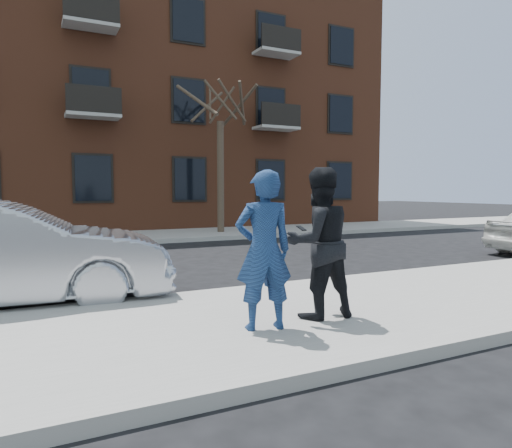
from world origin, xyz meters
TOP-DOWN VIEW (x-y plane):
  - ground at (0.00, 0.00)m, footprint 100.00×100.00m
  - near_sidewalk at (0.00, -0.25)m, footprint 50.00×3.50m
  - near_curb at (0.00, 1.55)m, footprint 50.00×0.10m
  - far_sidewalk at (0.00, 11.25)m, footprint 50.00×3.50m
  - far_curb at (0.00, 9.45)m, footprint 50.00×0.10m
  - apartment_building at (2.00, 18.00)m, footprint 24.30×10.30m
  - street_tree at (4.50, 11.00)m, footprint 3.60×3.60m
  - man_hoodie at (0.43, -0.67)m, footprint 0.74×0.57m
  - man_peacoat at (1.27, -0.53)m, footprint 0.97×0.78m

SIDE VIEW (x-z plane):
  - ground at x=0.00m, z-range 0.00..0.00m
  - near_sidewalk at x=0.00m, z-range 0.00..0.15m
  - near_curb at x=0.00m, z-range 0.00..0.15m
  - far_sidewalk at x=0.00m, z-range 0.00..0.15m
  - far_curb at x=0.00m, z-range 0.00..0.15m
  - man_hoodie at x=0.43m, z-range 0.15..1.99m
  - man_peacoat at x=1.27m, z-range 0.15..2.05m
  - street_tree at x=4.50m, z-range 2.12..8.92m
  - apartment_building at x=2.00m, z-range 0.01..12.31m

